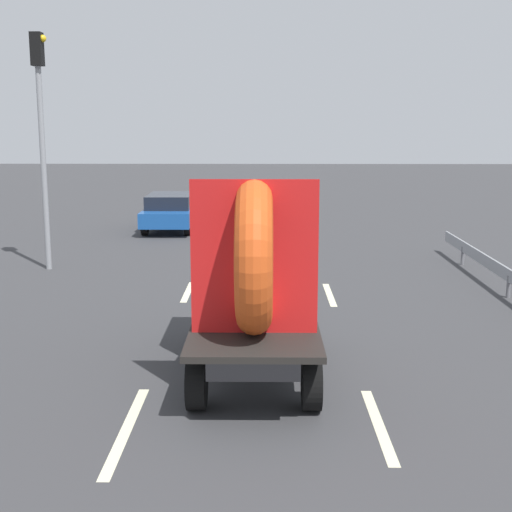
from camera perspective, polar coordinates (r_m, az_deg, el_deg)
ground_plane at (r=13.14m, az=1.35°, el=-7.98°), size 120.00×120.00×0.00m
flatbed_truck at (r=12.16m, az=-0.03°, el=-1.54°), size 2.02×4.62×3.39m
distant_sedan at (r=28.19m, az=-6.87°, el=3.64°), size 1.87×4.37×1.43m
traffic_light at (r=21.07m, az=-16.88°, el=10.41°), size 0.42×0.36×6.63m
lane_dash_left_near at (r=10.32m, az=-10.37°, el=-13.51°), size 0.16×2.96×0.01m
lane_dash_left_far at (r=17.94m, az=-5.49°, el=-2.88°), size 0.16×2.15×0.01m
lane_dash_right_near at (r=10.45m, az=9.82°, el=-13.19°), size 0.16×2.54×0.01m
lane_dash_right_far at (r=17.67m, az=5.93°, el=-3.10°), size 0.16×2.34×0.01m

